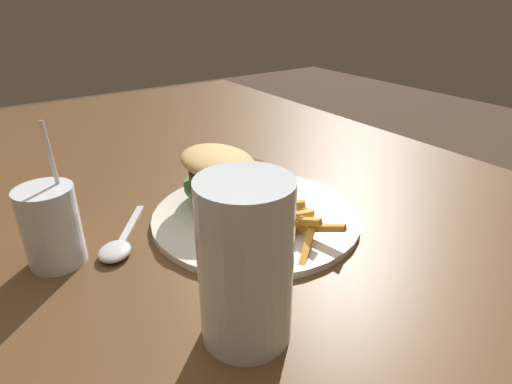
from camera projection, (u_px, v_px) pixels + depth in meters
name	position (u px, v px, depth m)	size (l,w,h in m)	color
dining_table	(131.00, 264.00, 0.67)	(1.61, 1.32, 0.71)	brown
meal_plate_near	(240.00, 194.00, 0.64)	(0.30, 0.30, 0.10)	silver
beer_glass	(246.00, 265.00, 0.39)	(0.09, 0.09, 0.17)	silver
juice_glass	(52.00, 230.00, 0.52)	(0.07, 0.07, 0.18)	silver
spoon	(117.00, 248.00, 0.55)	(0.14, 0.11, 0.01)	silver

